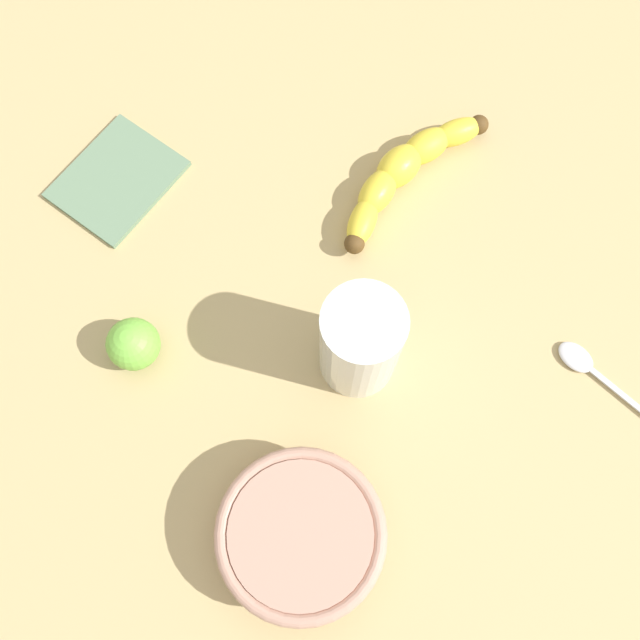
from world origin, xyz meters
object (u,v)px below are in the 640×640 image
object	(u,v)px
banana	(405,171)
smoothie_glass	(360,344)
teaspoon	(582,362)
ceramic_bowl	(301,535)
lime_fruit	(133,344)

from	to	relation	value
banana	smoothie_glass	distance (cm)	20.18
banana	smoothie_glass	world-z (taller)	smoothie_glass
teaspoon	ceramic_bowl	bearing A→B (deg)	73.73
banana	lime_fruit	xyz separation A→B (cm)	(-30.41, -7.35, 0.61)
lime_fruit	teaspoon	bearing A→B (deg)	-23.62
smoothie_glass	teaspoon	xyz separation A→B (cm)	(19.32, -8.04, -5.30)
smoothie_glass	teaspoon	size ratio (longest dim) A/B	1.11
banana	teaspoon	world-z (taller)	banana
smoothie_glass	ceramic_bowl	bearing A→B (deg)	-129.85
banana	teaspoon	distance (cm)	25.11
lime_fruit	teaspoon	size ratio (longest dim) A/B	0.45
banana	smoothie_glass	bearing A→B (deg)	29.48
banana	ceramic_bowl	distance (cm)	36.20
smoothie_glass	ceramic_bowl	distance (cm)	16.61
banana	teaspoon	size ratio (longest dim) A/B	1.78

